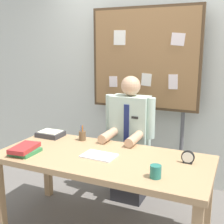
# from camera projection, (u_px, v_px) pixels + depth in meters

# --- Properties ---
(back_wall) EXTENTS (6.40, 0.08, 2.70)m
(back_wall) POSITION_uv_depth(u_px,v_px,m) (149.00, 73.00, 3.56)
(back_wall) COLOR silver
(back_wall) RESTS_ON ground_plane
(desk) EXTENTS (1.86, 0.84, 0.74)m
(desk) POSITION_uv_depth(u_px,v_px,m) (102.00, 164.00, 2.54)
(desk) COLOR tan
(desk) RESTS_ON ground_plane
(person) EXTENTS (0.55, 0.56, 1.37)m
(person) POSITION_uv_depth(u_px,v_px,m) (130.00, 144.00, 3.14)
(person) COLOR #2D2D33
(person) RESTS_ON ground_plane
(bulletin_board) EXTENTS (1.29, 0.09, 2.11)m
(bulletin_board) POSITION_uv_depth(u_px,v_px,m) (144.00, 61.00, 3.35)
(bulletin_board) COLOR #4C3823
(bulletin_board) RESTS_ON ground_plane
(book_stack) EXTENTS (0.21, 0.30, 0.07)m
(book_stack) POSITION_uv_depth(u_px,v_px,m) (25.00, 150.00, 2.58)
(book_stack) COLOR #337F47
(book_stack) RESTS_ON desk
(open_notebook) EXTENTS (0.30, 0.21, 0.01)m
(open_notebook) POSITION_uv_depth(u_px,v_px,m) (99.00, 156.00, 2.51)
(open_notebook) COLOR white
(open_notebook) RESTS_ON desk
(desk_clock) EXTENTS (0.11, 0.04, 0.11)m
(desk_clock) POSITION_uv_depth(u_px,v_px,m) (188.00, 158.00, 2.35)
(desk_clock) COLOR black
(desk_clock) RESTS_ON desk
(coffee_mug) EXTENTS (0.08, 0.08, 0.10)m
(coffee_mug) POSITION_uv_depth(u_px,v_px,m) (156.00, 172.00, 2.09)
(coffee_mug) COLOR #267266
(coffee_mug) RESTS_ON desk
(pen_holder) EXTENTS (0.07, 0.07, 0.16)m
(pen_holder) POSITION_uv_depth(u_px,v_px,m) (82.00, 136.00, 2.93)
(pen_holder) COLOR brown
(pen_holder) RESTS_ON desk
(paper_tray) EXTENTS (0.26, 0.20, 0.06)m
(paper_tray) POSITION_uv_depth(u_px,v_px,m) (50.00, 134.00, 3.07)
(paper_tray) COLOR #333338
(paper_tray) RESTS_ON desk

